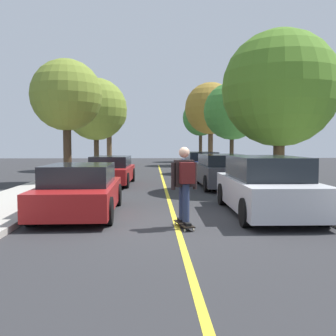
{
  "coord_description": "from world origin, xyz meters",
  "views": [
    {
      "loc": [
        -0.54,
        -8.26,
        1.82
      ],
      "look_at": [
        0.04,
        5.65,
        0.93
      ],
      "focal_mm": 40.49,
      "sensor_mm": 36.0,
      "label": 1
    }
  ],
  "objects_px": {
    "street_tree_right_nearest": "(280,89)",
    "skateboard": "(184,224)",
    "parked_car_right_nearest": "(266,186)",
    "street_tree_left_far": "(109,115)",
    "parked_car_right_far": "(201,163)",
    "skateboarder": "(185,180)",
    "street_tree_left_nearest": "(66,96)",
    "parked_car_right_near": "(222,171)",
    "street_tree_right_far": "(211,109)",
    "parked_car_left_near": "(111,171)",
    "street_tree_right_farthest": "(201,118)",
    "street_tree_right_near": "(232,111)",
    "street_tree_left_near": "(96,109)",
    "parked_car_left_nearest": "(80,190)"
  },
  "relations": [
    {
      "from": "street_tree_right_nearest",
      "to": "skateboard",
      "type": "bearing_deg",
      "value": -123.55
    },
    {
      "from": "parked_car_right_nearest",
      "to": "street_tree_left_far",
      "type": "bearing_deg",
      "value": 105.56
    },
    {
      "from": "parked_car_right_far",
      "to": "street_tree_right_nearest",
      "type": "bearing_deg",
      "value": -76.68
    },
    {
      "from": "skateboarder",
      "to": "street_tree_left_nearest",
      "type": "bearing_deg",
      "value": 116.22
    },
    {
      "from": "parked_car_right_near",
      "to": "parked_car_right_far",
      "type": "relative_size",
      "value": 1.02
    },
    {
      "from": "street_tree_right_nearest",
      "to": "street_tree_right_far",
      "type": "relative_size",
      "value": 0.89
    },
    {
      "from": "street_tree_left_far",
      "to": "street_tree_right_nearest",
      "type": "xyz_separation_m",
      "value": [
        8.68,
        -19.38,
        -0.49
      ]
    },
    {
      "from": "parked_car_right_far",
      "to": "street_tree_right_nearest",
      "type": "relative_size",
      "value": 0.76
    },
    {
      "from": "parked_car_right_far",
      "to": "street_tree_right_far",
      "type": "relative_size",
      "value": 0.67
    },
    {
      "from": "parked_car_left_near",
      "to": "street_tree_right_farthest",
      "type": "distance_m",
      "value": 22.45
    },
    {
      "from": "street_tree_right_near",
      "to": "skateboarder",
      "type": "distance_m",
      "value": 15.84
    },
    {
      "from": "parked_car_right_far",
      "to": "street_tree_right_nearest",
      "type": "distance_m",
      "value": 9.05
    },
    {
      "from": "street_tree_right_nearest",
      "to": "street_tree_right_far",
      "type": "xyz_separation_m",
      "value": [
        0.0,
        17.14,
        0.83
      ]
    },
    {
      "from": "parked_car_left_near",
      "to": "street_tree_left_near",
      "type": "xyz_separation_m",
      "value": [
        -1.95,
        9.05,
        3.53
      ]
    },
    {
      "from": "street_tree_right_farthest",
      "to": "street_tree_left_near",
      "type": "bearing_deg",
      "value": -125.8
    },
    {
      "from": "skateboarder",
      "to": "street_tree_right_nearest",
      "type": "bearing_deg",
      "value": 56.64
    },
    {
      "from": "parked_car_left_near",
      "to": "street_tree_right_far",
      "type": "relative_size",
      "value": 0.63
    },
    {
      "from": "street_tree_right_nearest",
      "to": "parked_car_left_nearest",
      "type": "bearing_deg",
      "value": -145.51
    },
    {
      "from": "parked_car_left_nearest",
      "to": "skateboarder",
      "type": "xyz_separation_m",
      "value": [
        2.55,
        -1.73,
        0.41
      ]
    },
    {
      "from": "parked_car_left_nearest",
      "to": "street_tree_left_near",
      "type": "bearing_deg",
      "value": 96.83
    },
    {
      "from": "street_tree_right_far",
      "to": "skateboard",
      "type": "bearing_deg",
      "value": -100.13
    },
    {
      "from": "street_tree_right_near",
      "to": "skateboarder",
      "type": "height_order",
      "value": "street_tree_right_near"
    },
    {
      "from": "parked_car_right_nearest",
      "to": "street_tree_left_near",
      "type": "bearing_deg",
      "value": 112.29
    },
    {
      "from": "street_tree_right_nearest",
      "to": "parked_car_right_near",
      "type": "bearing_deg",
      "value": 145.17
    },
    {
      "from": "parked_car_left_nearest",
      "to": "parked_car_right_far",
      "type": "bearing_deg",
      "value": 69.58
    },
    {
      "from": "parked_car_left_nearest",
      "to": "street_tree_right_nearest",
      "type": "relative_size",
      "value": 0.69
    },
    {
      "from": "parked_car_left_near",
      "to": "parked_car_right_far",
      "type": "relative_size",
      "value": 0.93
    },
    {
      "from": "parked_car_right_near",
      "to": "street_tree_right_near",
      "type": "xyz_separation_m",
      "value": [
        1.95,
        7.31,
        3.11
      ]
    },
    {
      "from": "skateboarder",
      "to": "street_tree_left_far",
      "type": "bearing_deg",
      "value": 99.9
    },
    {
      "from": "street_tree_left_near",
      "to": "street_tree_right_near",
      "type": "distance_m",
      "value": 9.18
    },
    {
      "from": "street_tree_left_near",
      "to": "street_tree_left_far",
      "type": "height_order",
      "value": "street_tree_left_near"
    },
    {
      "from": "street_tree_right_farthest",
      "to": "street_tree_left_far",
      "type": "bearing_deg",
      "value": -153.75
    },
    {
      "from": "parked_car_left_nearest",
      "to": "street_tree_right_near",
      "type": "xyz_separation_m",
      "value": [
        6.73,
        13.29,
        3.17
      ]
    },
    {
      "from": "street_tree_right_nearest",
      "to": "street_tree_right_farthest",
      "type": "bearing_deg",
      "value": 90.0
    },
    {
      "from": "parked_car_left_near",
      "to": "skateboard",
      "type": "distance_m",
      "value": 9.28
    },
    {
      "from": "parked_car_left_near",
      "to": "street_tree_left_nearest",
      "type": "relative_size",
      "value": 0.78
    },
    {
      "from": "street_tree_left_far",
      "to": "street_tree_right_near",
      "type": "relative_size",
      "value": 1.09
    },
    {
      "from": "street_tree_left_near",
      "to": "street_tree_right_far",
      "type": "bearing_deg",
      "value": 32.4
    },
    {
      "from": "street_tree_left_nearest",
      "to": "street_tree_right_near",
      "type": "distance_m",
      "value": 10.49
    },
    {
      "from": "street_tree_right_nearest",
      "to": "skateboarder",
      "type": "distance_m",
      "value": 8.13
    },
    {
      "from": "street_tree_left_near",
      "to": "street_tree_right_near",
      "type": "height_order",
      "value": "street_tree_left_near"
    },
    {
      "from": "parked_car_left_near",
      "to": "street_tree_left_nearest",
      "type": "xyz_separation_m",
      "value": [
        -1.95,
        0.18,
        3.33
      ]
    },
    {
      "from": "parked_car_left_nearest",
      "to": "street_tree_right_far",
      "type": "bearing_deg",
      "value": 72.81
    },
    {
      "from": "skateboard",
      "to": "parked_car_left_near",
      "type": "bearing_deg",
      "value": 105.9
    },
    {
      "from": "skateboard",
      "to": "skateboarder",
      "type": "xyz_separation_m",
      "value": [
        0.01,
        -0.03,
        0.95
      ]
    },
    {
      "from": "parked_car_right_near",
      "to": "street_tree_right_farthest",
      "type": "distance_m",
      "value": 22.7
    },
    {
      "from": "street_tree_left_nearest",
      "to": "street_tree_left_far",
      "type": "distance_m",
      "value": 16.62
    },
    {
      "from": "parked_car_right_near",
      "to": "street_tree_right_farthest",
      "type": "height_order",
      "value": "street_tree_right_farthest"
    },
    {
      "from": "parked_car_left_nearest",
      "to": "street_tree_right_near",
      "type": "height_order",
      "value": "street_tree_right_near"
    },
    {
      "from": "parked_car_right_far",
      "to": "parked_car_left_near",
      "type": "bearing_deg",
      "value": -130.3
    }
  ]
}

